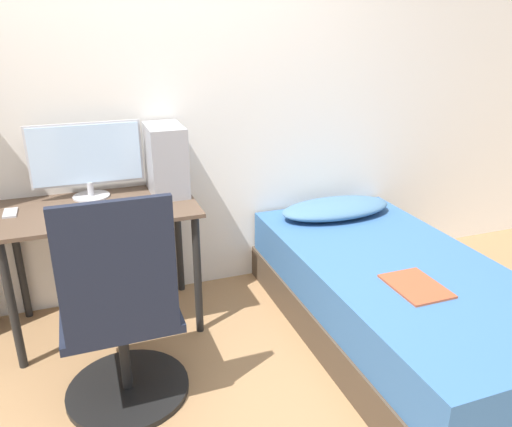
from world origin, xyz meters
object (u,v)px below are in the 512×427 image
pc_tower (166,160)px  monitor (87,158)px  office_chair (122,329)px  bed (397,301)px  keyboard (93,214)px

pc_tower → monitor: bearing=170.5°
office_chair → pc_tower: size_ratio=2.67×
monitor → pc_tower: (0.44, -0.07, -0.03)m
pc_tower → bed: bearing=-36.3°
office_chair → bed: (1.50, 0.02, -0.17)m
keyboard → pc_tower: 0.54m
monitor → pc_tower: 0.44m
office_chair → monitor: monitor is taller
office_chair → keyboard: 0.70m
keyboard → office_chair: bearing=-84.5°
office_chair → pc_tower: (0.39, 0.84, 0.55)m
office_chair → bed: 1.51m
monitor → pc_tower: size_ratio=1.54×
office_chair → monitor: 1.08m
monitor → keyboard: 0.39m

